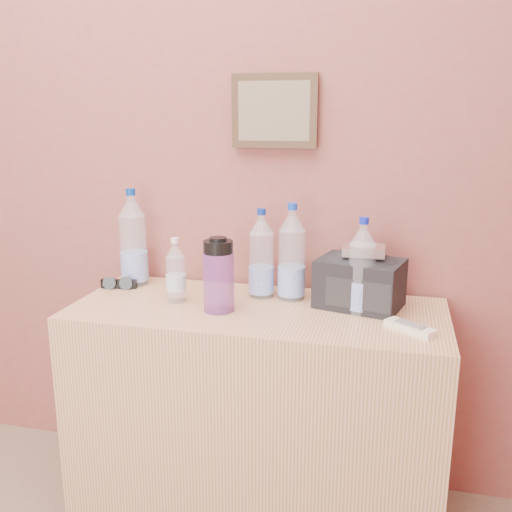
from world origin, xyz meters
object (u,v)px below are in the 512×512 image
(pet_large_a, at_px, (133,243))
(pet_large_b, at_px, (261,258))
(sunglasses, at_px, (119,284))
(nalgene_bottle, at_px, (219,275))
(dresser, at_px, (257,413))
(pet_small, at_px, (176,274))
(pet_large_c, at_px, (292,257))
(ac_remote, at_px, (410,328))
(foil_packet, at_px, (364,250))
(toiletry_bag, at_px, (360,280))
(pet_large_d, at_px, (362,271))

(pet_large_a, distance_m, pet_large_b, 0.50)
(sunglasses, bearing_deg, nalgene_bottle, -28.29)
(dresser, relative_size, pet_large_a, 3.42)
(pet_small, xyz_separation_m, sunglasses, (-0.26, 0.09, -0.08))
(pet_large_c, xyz_separation_m, ac_remote, (0.40, -0.22, -0.14))
(pet_large_c, relative_size, foil_packet, 2.50)
(dresser, xyz_separation_m, toiletry_bag, (0.33, 0.10, 0.47))
(pet_small, xyz_separation_m, foil_packet, (0.62, 0.09, 0.10))
(pet_large_d, xyz_separation_m, sunglasses, (-0.88, 0.05, -0.12))
(ac_remote, bearing_deg, foil_packet, 166.25)
(dresser, relative_size, foil_packet, 9.23)
(pet_large_b, height_order, pet_large_d, same)
(pet_large_c, height_order, nalgene_bottle, pet_large_c)
(pet_large_c, relative_size, ac_remote, 2.15)
(dresser, distance_m, pet_small, 0.56)
(dresser, distance_m, ac_remote, 0.63)
(dresser, bearing_deg, foil_packet, 14.90)
(pet_large_a, distance_m, ac_remote, 1.04)
(pet_large_a, height_order, nalgene_bottle, pet_large_a)
(foil_packet, bearing_deg, pet_large_b, 174.04)
(pet_large_c, xyz_separation_m, pet_small, (-0.37, -0.13, -0.05))
(pet_large_d, bearing_deg, sunglasses, 176.75)
(pet_small, bearing_deg, pet_large_c, 18.56)
(ac_remote, bearing_deg, pet_large_d, 175.63)
(dresser, bearing_deg, sunglasses, 170.77)
(pet_small, distance_m, foil_packet, 0.63)
(toiletry_bag, xyz_separation_m, foil_packet, (0.01, -0.01, 0.10))
(pet_large_c, bearing_deg, pet_large_a, 177.10)
(pet_large_c, height_order, pet_large_d, pet_large_c)
(pet_large_b, xyz_separation_m, nalgene_bottle, (-0.10, -0.18, -0.02))
(pet_large_b, relative_size, pet_large_c, 0.93)
(dresser, height_order, pet_large_d, pet_large_d)
(pet_large_b, relative_size, foil_packet, 2.33)
(dresser, distance_m, foil_packet, 0.67)
(pet_large_b, distance_m, ac_remote, 0.56)
(pet_large_a, height_order, pet_small, pet_large_a)
(sunglasses, height_order, toiletry_bag, toiletry_bag)
(sunglasses, height_order, ac_remote, sunglasses)
(sunglasses, bearing_deg, foil_packet, -9.86)
(dresser, xyz_separation_m, pet_small, (-0.28, -0.00, 0.48))
(pet_large_a, distance_m, nalgene_bottle, 0.45)
(pet_large_b, bearing_deg, dresser, -82.90)
(pet_large_a, bearing_deg, pet_large_d, -7.89)
(nalgene_bottle, distance_m, sunglasses, 0.47)
(nalgene_bottle, distance_m, ac_remote, 0.61)
(pet_large_a, bearing_deg, pet_small, -34.38)
(dresser, bearing_deg, toiletry_bag, 16.96)
(pet_large_c, xyz_separation_m, pet_large_d, (0.24, -0.09, -0.01))
(dresser, bearing_deg, pet_small, -179.89)
(pet_small, relative_size, ac_remote, 1.42)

